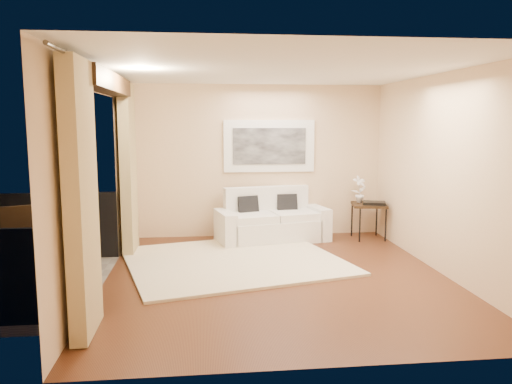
{
  "coord_description": "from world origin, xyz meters",
  "views": [
    {
      "loc": [
        -0.97,
        -6.35,
        2.05
      ],
      "look_at": [
        -0.21,
        0.69,
        1.05
      ],
      "focal_mm": 35.0,
      "sensor_mm": 36.0,
      "label": 1
    }
  ],
  "objects": [
    {
      "name": "floor",
      "position": [
        0.0,
        0.0,
        0.0
      ],
      "size": [
        5.0,
        5.0,
        0.0
      ],
      "primitive_type": "plane",
      "color": "#572D19",
      "rests_on": "ground"
    },
    {
      "name": "room_shell",
      "position": [
        -2.13,
        0.0,
        2.52
      ],
      "size": [
        5.0,
        6.4,
        5.0
      ],
      "color": "white",
      "rests_on": "ground"
    },
    {
      "name": "balcony",
      "position": [
        -3.31,
        0.0,
        0.18
      ],
      "size": [
        1.81,
        2.6,
        1.17
      ],
      "color": "#605B56",
      "rests_on": "ground"
    },
    {
      "name": "curtains",
      "position": [
        -2.11,
        0.0,
        1.34
      ],
      "size": [
        0.16,
        4.8,
        2.64
      ],
      "color": "tan",
      "rests_on": "ground"
    },
    {
      "name": "artwork",
      "position": [
        0.22,
        2.46,
        1.62
      ],
      "size": [
        1.62,
        0.07,
        0.92
      ],
      "color": "white",
      "rests_on": "room_shell"
    },
    {
      "name": "rug",
      "position": [
        -0.52,
        0.78,
        0.02
      ],
      "size": [
        3.56,
        3.29,
        0.04
      ],
      "primitive_type": "cube",
      "rotation": [
        0.0,
        0.0,
        0.25
      ],
      "color": "#F2E3C2",
      "rests_on": "floor"
    },
    {
      "name": "sofa",
      "position": [
        0.21,
        2.09,
        0.32
      ],
      "size": [
        2.02,
        1.19,
        0.91
      ],
      "rotation": [
        0.0,
        0.0,
        0.21
      ],
      "color": "white",
      "rests_on": "floor"
    },
    {
      "name": "side_table",
      "position": [
        1.93,
        2.0,
        0.57
      ],
      "size": [
        0.67,
        0.67,
        0.63
      ],
      "rotation": [
        0.0,
        0.0,
        -0.18
      ],
      "color": "black",
      "rests_on": "floor"
    },
    {
      "name": "tray",
      "position": [
        1.99,
        1.91,
        0.65
      ],
      "size": [
        0.45,
        0.38,
        0.05
      ],
      "primitive_type": "cube",
      "rotation": [
        0.0,
        0.0,
        -0.31
      ],
      "color": "black",
      "rests_on": "side_table"
    },
    {
      "name": "orchid",
      "position": [
        1.79,
        2.12,
        0.87
      ],
      "size": [
        0.3,
        0.24,
        0.48
      ],
      "primitive_type": "imported",
      "rotation": [
        0.0,
        0.0,
        0.32
      ],
      "color": "white",
      "rests_on": "side_table"
    },
    {
      "name": "bistro_table",
      "position": [
        -2.71,
        -0.49,
        0.7
      ],
      "size": [
        0.75,
        0.75,
        0.78
      ],
      "rotation": [
        0.0,
        0.0,
        0.15
      ],
      "color": "black",
      "rests_on": "balcony"
    },
    {
      "name": "balcony_chair_far",
      "position": [
        -3.25,
        -0.02,
        0.6
      ],
      "size": [
        0.57,
        0.57,
        1.04
      ],
      "rotation": [
        0.0,
        0.0,
        3.47
      ],
      "color": "black",
      "rests_on": "balcony"
    },
    {
      "name": "ice_bucket",
      "position": [
        -2.87,
        -0.38,
        0.88
      ],
      "size": [
        0.18,
        0.18,
        0.2
      ],
      "primitive_type": "cylinder",
      "color": "silver",
      "rests_on": "bistro_table"
    },
    {
      "name": "candle",
      "position": [
        -2.62,
        -0.37,
        0.82
      ],
      "size": [
        0.06,
        0.06,
        0.07
      ],
      "primitive_type": "cylinder",
      "color": "red",
      "rests_on": "bistro_table"
    },
    {
      "name": "vase",
      "position": [
        -2.77,
        -0.63,
        0.87
      ],
      "size": [
        0.04,
        0.04,
        0.18
      ],
      "primitive_type": "cylinder",
      "color": "silver",
      "rests_on": "bistro_table"
    },
    {
      "name": "glass_a",
      "position": [
        -2.55,
        -0.61,
        0.84
      ],
      "size": [
        0.06,
        0.06,
        0.12
      ],
      "primitive_type": "cylinder",
      "color": "silver",
      "rests_on": "bistro_table"
    },
    {
      "name": "glass_b",
      "position": [
        -2.5,
        -0.52,
        0.84
      ],
      "size": [
        0.06,
        0.06,
        0.12
      ],
      "primitive_type": "cylinder",
      "color": "silver",
      "rests_on": "bistro_table"
    }
  ]
}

